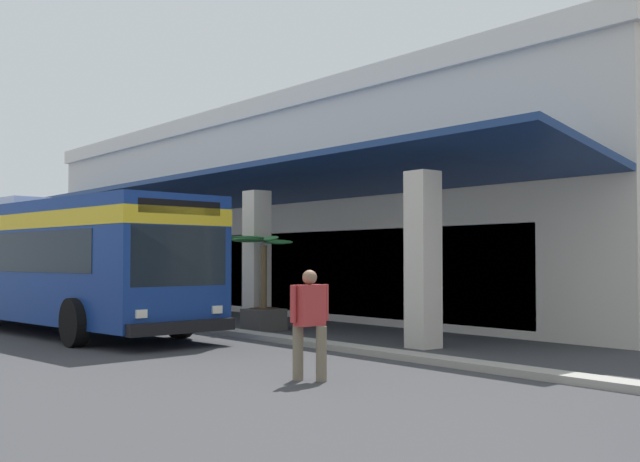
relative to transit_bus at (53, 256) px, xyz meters
The scene contains 6 objects.
ground 8.31m from the transit_bus, 115.30° to the left, with size 120.00×120.00×0.00m, color #38383A.
curb_strip 4.98m from the transit_bus, 139.94° to the left, with size 35.72×0.50×0.12m, color #9E998E.
plaza_building 13.21m from the transit_bus, 105.73° to the left, with size 30.06×13.89×7.09m.
transit_bus is the anchor object (origin of this frame).
pedestrian 10.28m from the transit_bus, ahead, with size 0.47×0.67×1.63m.
potted_palm 5.37m from the transit_bus, 54.74° to the left, with size 1.71×1.83×2.40m.
Camera 1 is at (22.80, -6.34, 1.79)m, focal length 43.91 mm.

